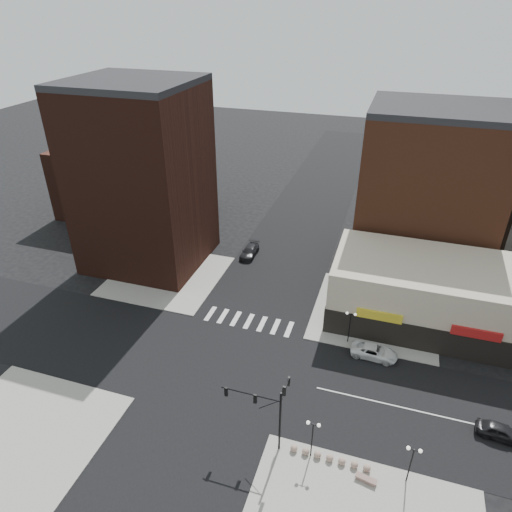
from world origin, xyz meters
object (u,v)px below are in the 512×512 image
(white_suv, at_px, (374,352))
(dark_sedan_east, at_px, (501,432))
(traffic_signal, at_px, (270,404))
(street_lamp_se_b, at_px, (413,456))
(dark_sedan_north, at_px, (250,251))
(street_lamp_se_a, at_px, (313,431))
(street_lamp_ne, at_px, (350,320))
(stone_bench, at_px, (366,479))

(white_suv, relative_size, dark_sedan_east, 1.19)
(traffic_signal, height_order, white_suv, traffic_signal)
(street_lamp_se_b, height_order, dark_sedan_north, street_lamp_se_b)
(dark_sedan_north, bearing_deg, white_suv, -40.46)
(street_lamp_se_b, bearing_deg, traffic_signal, 179.18)
(street_lamp_se_a, distance_m, street_lamp_se_b, 8.00)
(white_suv, bearing_deg, street_lamp_se_a, 166.42)
(white_suv, distance_m, dark_sedan_north, 26.50)
(dark_sedan_east, bearing_deg, street_lamp_se_b, 138.87)
(traffic_signal, relative_size, dark_sedan_north, 1.56)
(white_suv, bearing_deg, street_lamp_se_b, -162.74)
(street_lamp_se_a, distance_m, street_lamp_ne, 16.03)
(street_lamp_ne, height_order, dark_sedan_east, street_lamp_ne)
(street_lamp_se_a, xyz_separation_m, dark_sedan_east, (15.94, 7.14, -2.56))
(street_lamp_se_b, relative_size, street_lamp_ne, 1.00)
(street_lamp_se_b, xyz_separation_m, dark_sedan_east, (7.94, 7.14, -2.56))
(dark_sedan_north, bearing_deg, street_lamp_ne, -42.53)
(dark_sedan_east, bearing_deg, street_lamp_se_a, 121.04)
(white_suv, xyz_separation_m, dark_sedan_east, (11.88, -7.36, 0.02))
(street_lamp_se_b, xyz_separation_m, white_suv, (-3.94, 14.50, -2.59))
(street_lamp_ne, height_order, white_suv, street_lamp_ne)
(street_lamp_se_a, relative_size, dark_sedan_east, 0.97)
(street_lamp_se_b, height_order, street_lamp_ne, same)
(street_lamp_se_a, height_order, dark_sedan_north, street_lamp_se_a)
(dark_sedan_north, bearing_deg, street_lamp_se_a, -63.12)
(dark_sedan_east, height_order, stone_bench, dark_sedan_east)
(street_lamp_se_b, bearing_deg, white_suv, 105.18)
(stone_bench, bearing_deg, white_suv, 103.62)
(stone_bench, bearing_deg, traffic_signal, -176.95)
(white_suv, bearing_deg, dark_sedan_north, 51.78)
(traffic_signal, distance_m, street_lamp_se_b, 11.88)
(street_lamp_ne, xyz_separation_m, dark_sedan_east, (14.94, -8.86, -2.56))
(dark_sedan_north, bearing_deg, stone_bench, -57.44)
(dark_sedan_north, xyz_separation_m, stone_bench, (20.97, -32.64, -0.39))
(street_lamp_se_a, xyz_separation_m, stone_bench, (4.83, -1.00, -2.95))
(street_lamp_ne, bearing_deg, stone_bench, -77.31)
(street_lamp_ne, height_order, stone_bench, street_lamp_ne)
(street_lamp_se_b, relative_size, dark_sedan_east, 0.97)
(street_lamp_se_b, xyz_separation_m, stone_bench, (-3.17, -1.00, -2.95))
(traffic_signal, distance_m, street_lamp_ne, 16.62)
(street_lamp_se_b, distance_m, white_suv, 15.25)
(street_lamp_se_b, height_order, stone_bench, street_lamp_se_b)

